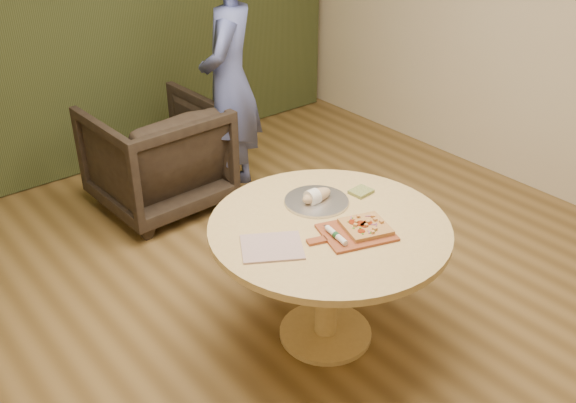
# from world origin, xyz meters

# --- Properties ---
(room_shell) EXTENTS (5.04, 6.04, 2.84)m
(room_shell) POSITION_xyz_m (0.00, 0.00, 1.40)
(room_shell) COLOR brown
(room_shell) RESTS_ON ground
(curtain) EXTENTS (4.80, 0.14, 2.78)m
(curtain) POSITION_xyz_m (0.00, 2.90, 1.40)
(curtain) COLOR #2A3317
(curtain) RESTS_ON ground
(pedestal_table) EXTENTS (1.27, 1.27, 0.75)m
(pedestal_table) POSITION_xyz_m (-0.03, -0.00, 0.61)
(pedestal_table) COLOR #DCB870
(pedestal_table) RESTS_ON ground
(pizza_paddle) EXTENTS (0.47, 0.38, 0.01)m
(pizza_paddle) POSITION_xyz_m (0.01, -0.15, 0.76)
(pizza_paddle) COLOR #964526
(pizza_paddle) RESTS_ON pedestal_table
(flatbread_pizza) EXTENTS (0.28, 0.28, 0.04)m
(flatbread_pizza) POSITION_xyz_m (0.07, -0.17, 0.78)
(flatbread_pizza) COLOR tan
(flatbread_pizza) RESTS_ON pizza_paddle
(cutlery_roll) EXTENTS (0.06, 0.20, 0.03)m
(cutlery_roll) POSITION_xyz_m (-0.11, -0.14, 0.78)
(cutlery_roll) COLOR white
(cutlery_roll) RESTS_ON pizza_paddle
(newspaper) EXTENTS (0.39, 0.37, 0.01)m
(newspaper) POSITION_xyz_m (-0.40, 0.01, 0.76)
(newspaper) COLOR silver
(newspaper) RESTS_ON pedestal_table
(serving_tray) EXTENTS (0.36, 0.36, 0.02)m
(serving_tray) POSITION_xyz_m (0.07, 0.21, 0.76)
(serving_tray) COLOR silver
(serving_tray) RESTS_ON pedestal_table
(bread_roll) EXTENTS (0.19, 0.09, 0.09)m
(bread_roll) POSITION_xyz_m (0.06, 0.21, 0.79)
(bread_roll) COLOR tan
(bread_roll) RESTS_ON serving_tray
(green_packet) EXTENTS (0.13, 0.11, 0.02)m
(green_packet) POSITION_xyz_m (0.34, 0.13, 0.76)
(green_packet) COLOR #606C31
(green_packet) RESTS_ON pedestal_table
(armchair) EXTENTS (0.91, 0.85, 0.91)m
(armchair) POSITION_xyz_m (-0.00, 1.94, 0.45)
(armchair) COLOR black
(armchair) RESTS_ON ground
(person_standing) EXTENTS (0.80, 0.78, 1.85)m
(person_standing) POSITION_xyz_m (0.56, 1.75, 0.92)
(person_standing) COLOR #4C5797
(person_standing) RESTS_ON ground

